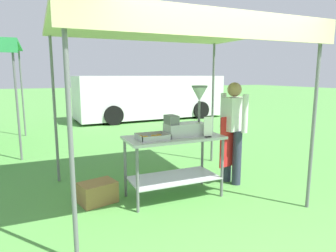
% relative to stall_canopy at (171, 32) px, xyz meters
% --- Properties ---
extents(ground_plane, '(70.00, 70.00, 0.00)m').
position_rel_stall_canopy_xyz_m(ground_plane, '(0.12, 4.54, -2.28)').
color(ground_plane, '#519342').
extents(stall_canopy, '(3.13, 2.57, 2.36)m').
position_rel_stall_canopy_xyz_m(stall_canopy, '(0.00, 0.00, 0.00)').
color(stall_canopy, slate).
rests_on(stall_canopy, ground).
extents(donut_cart, '(1.35, 0.66, 0.88)m').
position_rel_stall_canopy_xyz_m(donut_cart, '(-0.00, -0.10, -1.63)').
color(donut_cart, '#B7B7BC').
rests_on(donut_cart, ground).
extents(donut_tray, '(0.41, 0.33, 0.07)m').
position_rel_stall_canopy_xyz_m(donut_tray, '(-0.34, -0.15, -1.38)').
color(donut_tray, '#B7B7BC').
rests_on(donut_tray, donut_cart).
extents(donut_fryer, '(0.61, 0.28, 0.70)m').
position_rel_stall_canopy_xyz_m(donut_fryer, '(0.19, -0.12, -1.18)').
color(donut_fryer, '#B7B7BC').
rests_on(donut_fryer, donut_cart).
extents(menu_sign, '(0.13, 0.05, 0.28)m').
position_rel_stall_canopy_xyz_m(menu_sign, '(0.40, -0.34, -1.28)').
color(menu_sign, black).
rests_on(menu_sign, donut_cart).
extents(vendor, '(0.47, 0.54, 1.61)m').
position_rel_stall_canopy_xyz_m(vendor, '(1.09, 0.04, -1.38)').
color(vendor, '#2D3347').
rests_on(vendor, ground).
extents(supply_crate, '(0.54, 0.44, 0.29)m').
position_rel_stall_canopy_xyz_m(supply_crate, '(-1.04, 0.12, -2.14)').
color(supply_crate, olive).
rests_on(supply_crate, ground).
extents(van_white, '(5.86, 2.30, 1.69)m').
position_rel_stall_canopy_xyz_m(van_white, '(2.45, 7.43, -1.40)').
color(van_white, white).
rests_on(van_white, ground).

